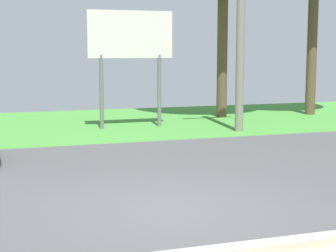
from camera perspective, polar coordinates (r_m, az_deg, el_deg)
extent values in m
cube|color=#4C4C4F|center=(10.25, -3.35, -5.73)|extent=(40.00, 8.00, 0.10)
cube|color=#48953A|center=(17.97, -10.03, 0.02)|extent=(40.00, 8.00, 0.10)
cube|color=#B2AD9E|center=(6.60, 5.98, -12.60)|extent=(40.00, 0.24, 0.10)
cylinder|color=gray|center=(16.20, 7.44, 10.81)|extent=(0.24, 0.24, 6.43)
cylinder|color=slate|center=(16.67, -6.82, 3.46)|extent=(0.12, 0.12, 2.20)
cylinder|color=slate|center=(17.12, -0.90, 3.63)|extent=(0.12, 0.12, 2.20)
cube|color=silver|center=(16.83, -3.87, 9.33)|extent=(2.60, 0.10, 1.40)
cylinder|color=brown|center=(19.59, 5.57, 7.90)|extent=(0.36, 0.36, 4.78)
cylinder|color=brown|center=(20.96, 14.50, 7.86)|extent=(0.36, 0.36, 4.91)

